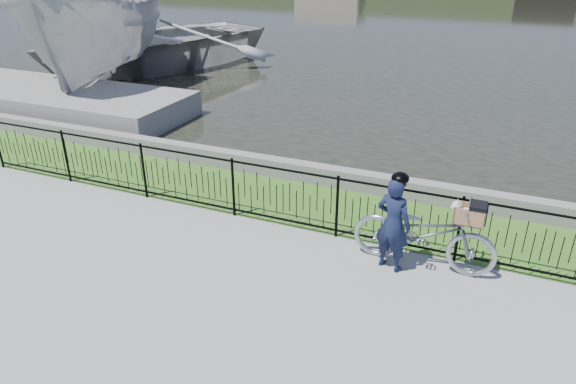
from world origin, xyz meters
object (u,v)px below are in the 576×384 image
at_px(cyclist, 393,222).
at_px(boat_near, 100,29).
at_px(dock, 37,97).
at_px(boat_far, 151,42).
at_px(bicycle_rig, 425,233).

relative_size(cyclist, boat_near, 0.15).
bearing_deg(dock, boat_near, 86.51).
xyz_separation_m(dock, boat_near, (0.18, 2.97, 1.66)).
xyz_separation_m(dock, cyclist, (12.07, -4.48, 0.45)).
xyz_separation_m(boat_near, boat_far, (-0.59, 3.49, -0.99)).
relative_size(bicycle_rig, boat_far, 0.19).
height_order(bicycle_rig, boat_far, boat_far).
bearing_deg(dock, bicycle_rig, -18.62).
distance_m(bicycle_rig, cyclist, 0.56).
distance_m(dock, cyclist, 12.89).
bearing_deg(bicycle_rig, boat_far, 140.45).
distance_m(boat_near, boat_far, 3.67).
bearing_deg(boat_near, dock, -93.49).
height_order(dock, bicycle_rig, bicycle_rig).
bearing_deg(bicycle_rig, cyclist, -149.78).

